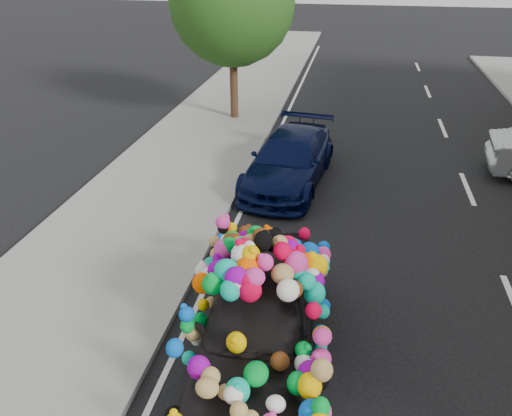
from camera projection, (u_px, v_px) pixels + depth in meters
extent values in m
plane|color=black|center=(314.00, 285.00, 9.48)|extent=(100.00, 100.00, 0.00)
cube|color=gray|center=(104.00, 258.00, 10.19)|extent=(4.00, 60.00, 0.12)
cube|color=gray|center=(195.00, 268.00, 9.85)|extent=(0.15, 60.00, 0.13)
cylinder|color=#332114|center=(234.00, 83.00, 17.72)|extent=(0.28, 0.28, 2.73)
sphere|color=#1E4913|center=(232.00, 2.00, 16.47)|extent=(4.20, 4.20, 4.20)
imported|color=black|center=(260.00, 319.00, 7.51)|extent=(2.01, 4.44, 1.48)
imported|color=black|center=(290.00, 159.00, 13.26)|extent=(2.33, 4.72, 1.32)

